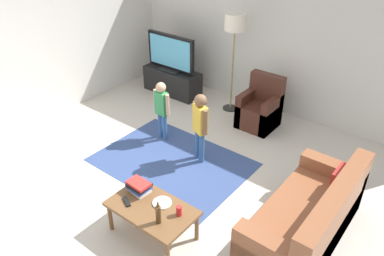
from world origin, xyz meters
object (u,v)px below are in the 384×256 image
tv (171,53)px  plate (162,203)px  tv_stand (172,82)px  floor_lamp (235,27)px  child_near_tv (162,106)px  bottle (158,214)px  tv_remote (127,202)px  soda_can (179,211)px  coffee_table (152,210)px  child_center (200,122)px  book_stack (139,186)px  couch (310,221)px  armchair (260,110)px

tv → plate: 3.76m
tv_stand → floor_lamp: (1.31, 0.15, 1.30)m
child_near_tv → plate: (1.38, -1.52, -0.17)m
bottle → tv_remote: (-0.50, 0.00, -0.11)m
soda_can → coffee_table: bearing=-162.6°
tv_stand → soda_can: 3.95m
child_center → book_stack: (0.18, -1.41, -0.17)m
bottle → book_stack: bearing=156.4°
tv → child_near_tv: 1.72m
child_near_tv → coffee_table: bearing=-51.0°
couch → soda_can: couch is taller
tv → coffee_table: 3.83m
child_near_tv → coffee_table: 2.12m
couch → coffee_table: bearing=-144.2°
book_stack → tv_remote: 0.24m
armchair → floor_lamp: bearing=165.2°
coffee_table → plate: 0.14m
floor_lamp → plate: size_ratio=8.09×
tv_remote → tv: bearing=148.0°
child_center → tv_remote: child_center is taller
floor_lamp → child_near_tv: 1.84m
book_stack → bottle: (0.52, -0.23, 0.04)m
tv_stand → tv_remote: bearing=-57.1°
tv_stand → book_stack: (2.02, -2.92, 0.25)m
tv_stand → child_near_tv: bearing=-54.5°
book_stack → floor_lamp: bearing=103.0°
bottle → soda_can: size_ratio=2.34×
couch → tv_remote: (-1.73, -1.17, 0.14)m
tv_stand → armchair: 2.04m
tv_remote → child_center: bearing=121.9°
tv → coffee_table: (2.32, -3.01, -0.48)m
child_near_tv → plate: bearing=-47.8°
floor_lamp → tv_remote: size_ratio=10.47×
coffee_table → plate: bearing=67.3°
tv_stand → armchair: bearing=-1.1°
tv_remote → plate: bearing=60.9°
tv_stand → coffee_table: tv_stand is taller
child_center → book_stack: bearing=-82.9°
coffee_table → book_stack: bearing=160.2°
armchair → coffee_table: 3.01m
armchair → child_near_tv: bearing=-127.4°
coffee_table → bottle: size_ratio=3.57×
book_stack → soda_can: book_stack is taller
tv → armchair: size_ratio=1.22×
armchair → tv_remote: bearing=-89.8°
child_near_tv → coffee_table: (1.33, -1.64, -0.23)m
tv_stand → tv: bearing=-90.0°
tv_remote → child_near_tv: bearing=145.7°
armchair → coffee_table: size_ratio=0.90×
coffee_table → bottle: 0.30m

